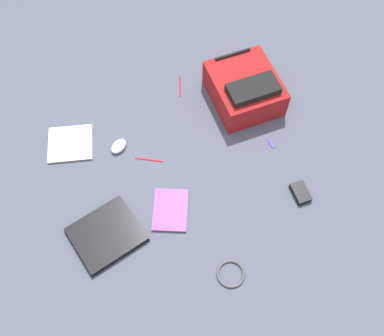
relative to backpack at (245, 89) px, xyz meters
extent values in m
plane|color=#4C5160|center=(-0.43, -0.39, -0.09)|extent=(4.15, 4.15, 0.00)
cube|color=maroon|center=(0.00, 0.00, -0.01)|extent=(0.37, 0.41, 0.17)
cube|color=black|center=(0.01, -0.08, 0.10)|extent=(0.27, 0.16, 0.04)
cylinder|color=black|center=(-0.01, 0.18, 0.09)|extent=(0.20, 0.03, 0.02)
cube|color=black|center=(-0.89, -0.58, -0.08)|extent=(0.38, 0.36, 0.02)
cube|color=black|center=(-0.89, -0.58, -0.06)|extent=(0.38, 0.35, 0.01)
cube|color=silver|center=(-0.57, -0.54, -0.08)|extent=(0.22, 0.25, 0.01)
cube|color=purple|center=(-0.57, -0.54, -0.08)|extent=(0.23, 0.26, 0.00)
cube|color=silver|center=(-0.98, -0.02, -0.09)|extent=(0.26, 0.24, 0.01)
cube|color=silver|center=(-0.98, -0.02, -0.08)|extent=(0.27, 0.25, 0.00)
ellipsoid|color=silver|center=(-0.73, -0.12, -0.07)|extent=(0.12, 0.11, 0.03)
torus|color=#4C4C51|center=(-0.38, -0.92, -0.08)|extent=(0.13, 0.13, 0.01)
cube|color=black|center=(0.08, -0.63, -0.08)|extent=(0.08, 0.12, 0.03)
cylinder|color=red|center=(-0.32, 0.18, -0.09)|extent=(0.04, 0.14, 0.01)
cylinder|color=red|center=(-0.60, -0.23, -0.09)|extent=(0.13, 0.07, 0.01)
cube|color=#191999|center=(0.05, -0.32, -0.09)|extent=(0.02, 0.06, 0.01)
camera|label=1|loc=(-0.70, -1.39, 1.96)|focal=42.24mm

